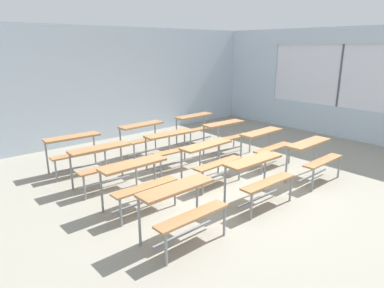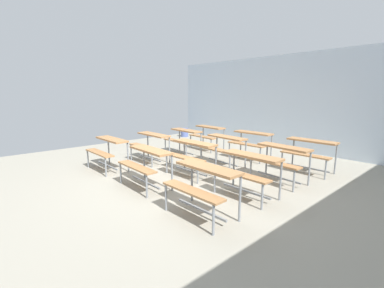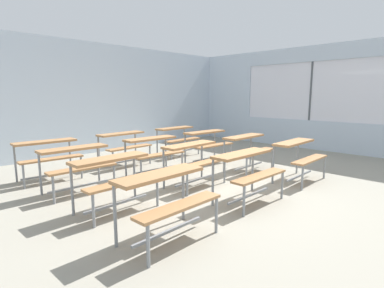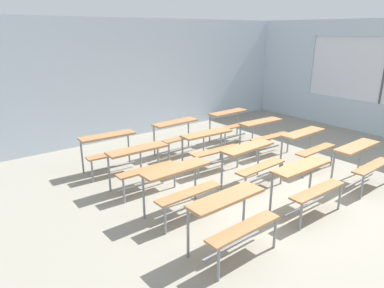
{
  "view_description": "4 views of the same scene",
  "coord_description": "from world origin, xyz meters",
  "px_view_note": "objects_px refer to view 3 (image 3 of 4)",
  "views": [
    {
      "loc": [
        -4.28,
        -4.01,
        2.51
      ],
      "look_at": [
        -0.14,
        0.8,
        0.66
      ],
      "focal_mm": 31.67,
      "sensor_mm": 36.0,
      "label": 1
    },
    {
      "loc": [
        4.12,
        -3.42,
        1.81
      ],
      "look_at": [
        -0.91,
        1.05,
        0.49
      ],
      "focal_mm": 24.49,
      "sensor_mm": 36.0,
      "label": 2
    },
    {
      "loc": [
        -3.8,
        -3.3,
        1.6
      ],
      "look_at": [
        0.38,
        0.85,
        0.63
      ],
      "focal_mm": 28.0,
      "sensor_mm": 36.0,
      "label": 3
    },
    {
      "loc": [
        -4.48,
        -3.56,
        2.72
      ],
      "look_at": [
        -0.78,
        1.18,
        0.72
      ],
      "focal_mm": 32.25,
      "sensor_mm": 36.0,
      "label": 4
    }
  ],
  "objects_px": {
    "desk_bench_r3c0": "(48,151)",
    "desk_bench_r3c2": "(178,134)",
    "desk_bench_r0c2": "(299,151)",
    "desk_bench_r1c0": "(115,171)",
    "desk_bench_r2c2": "(208,139)",
    "desk_bench_r2c1": "(154,147)",
    "desk_bench_r1c1": "(194,154)",
    "desk_bench_r2c0": "(77,159)",
    "desk_bench_r0c0": "(167,190)",
    "desk_bench_r1c2": "(248,144)",
    "desk_bench_r0c1": "(248,165)",
    "desk_bench_r3c1": "(124,141)"
  },
  "relations": [
    {
      "from": "desk_bench_r3c2",
      "to": "desk_bench_r2c0",
      "type": "bearing_deg",
      "value": -162.72
    },
    {
      "from": "desk_bench_r3c2",
      "to": "desk_bench_r0c2",
      "type": "bearing_deg",
      "value": -91.86
    },
    {
      "from": "desk_bench_r3c0",
      "to": "desk_bench_r3c2",
      "type": "xyz_separation_m",
      "value": [
        3.31,
        0.01,
        0.0
      ]
    },
    {
      "from": "desk_bench_r1c0",
      "to": "desk_bench_r3c1",
      "type": "bearing_deg",
      "value": 53.57
    },
    {
      "from": "desk_bench_r1c1",
      "to": "desk_bench_r3c2",
      "type": "xyz_separation_m",
      "value": [
        1.62,
        2.2,
        0.0
      ]
    },
    {
      "from": "desk_bench_r1c1",
      "to": "desk_bench_r3c0",
      "type": "height_order",
      "value": "same"
    },
    {
      "from": "desk_bench_r1c0",
      "to": "desk_bench_r2c1",
      "type": "distance_m",
      "value": 1.94
    },
    {
      "from": "desk_bench_r0c0",
      "to": "desk_bench_r3c2",
      "type": "height_order",
      "value": "same"
    },
    {
      "from": "desk_bench_r2c2",
      "to": "desk_bench_r3c2",
      "type": "relative_size",
      "value": 1.01
    },
    {
      "from": "desk_bench_r0c1",
      "to": "desk_bench_r3c0",
      "type": "distance_m",
      "value": 3.73
    },
    {
      "from": "desk_bench_r0c1",
      "to": "desk_bench_r3c2",
      "type": "bearing_deg",
      "value": 64.54
    },
    {
      "from": "desk_bench_r1c2",
      "to": "desk_bench_r3c0",
      "type": "bearing_deg",
      "value": 144.08
    },
    {
      "from": "desk_bench_r1c0",
      "to": "desk_bench_r3c2",
      "type": "xyz_separation_m",
      "value": [
        3.22,
        2.24,
        0.0
      ]
    },
    {
      "from": "desk_bench_r0c2",
      "to": "desk_bench_r1c1",
      "type": "distance_m",
      "value": 1.98
    },
    {
      "from": "desk_bench_r1c0",
      "to": "desk_bench_r1c2",
      "type": "height_order",
      "value": "same"
    },
    {
      "from": "desk_bench_r2c0",
      "to": "desk_bench_r3c0",
      "type": "height_order",
      "value": "same"
    },
    {
      "from": "desk_bench_r3c1",
      "to": "desk_bench_r2c1",
      "type": "bearing_deg",
      "value": -93.28
    },
    {
      "from": "desk_bench_r1c1",
      "to": "desk_bench_r3c2",
      "type": "relative_size",
      "value": 1.01
    },
    {
      "from": "desk_bench_r0c0",
      "to": "desk_bench_r2c0",
      "type": "xyz_separation_m",
      "value": [
        0.03,
        2.31,
        0.0
      ]
    },
    {
      "from": "desk_bench_r1c0",
      "to": "desk_bench_r3c2",
      "type": "distance_m",
      "value": 3.92
    },
    {
      "from": "desk_bench_r2c1",
      "to": "desk_bench_r3c0",
      "type": "relative_size",
      "value": 1.0
    },
    {
      "from": "desk_bench_r2c0",
      "to": "desk_bench_r1c0",
      "type": "bearing_deg",
      "value": -88.25
    },
    {
      "from": "desk_bench_r2c2",
      "to": "desk_bench_r2c1",
      "type": "bearing_deg",
      "value": -178.93
    },
    {
      "from": "desk_bench_r2c2",
      "to": "desk_bench_r3c0",
      "type": "bearing_deg",
      "value": 163.61
    },
    {
      "from": "desk_bench_r0c1",
      "to": "desk_bench_r3c2",
      "type": "relative_size",
      "value": 1.0
    },
    {
      "from": "desk_bench_r0c1",
      "to": "desk_bench_r2c0",
      "type": "relative_size",
      "value": 1.0
    },
    {
      "from": "desk_bench_r0c0",
      "to": "desk_bench_r3c1",
      "type": "bearing_deg",
      "value": 63.34
    },
    {
      "from": "desk_bench_r1c0",
      "to": "desk_bench_r1c1",
      "type": "height_order",
      "value": "same"
    },
    {
      "from": "desk_bench_r1c1",
      "to": "desk_bench_r1c2",
      "type": "distance_m",
      "value": 1.57
    },
    {
      "from": "desk_bench_r2c0",
      "to": "desk_bench_r2c1",
      "type": "bearing_deg",
      "value": 0.74
    },
    {
      "from": "desk_bench_r0c1",
      "to": "desk_bench_r2c1",
      "type": "relative_size",
      "value": 0.98
    },
    {
      "from": "desk_bench_r0c0",
      "to": "desk_bench_r2c0",
      "type": "height_order",
      "value": "same"
    },
    {
      "from": "desk_bench_r0c0",
      "to": "desk_bench_r2c2",
      "type": "bearing_deg",
      "value": 34.08
    },
    {
      "from": "desk_bench_r2c0",
      "to": "desk_bench_r2c2",
      "type": "relative_size",
      "value": 0.98
    },
    {
      "from": "desk_bench_r0c1",
      "to": "desk_bench_r2c2",
      "type": "distance_m",
      "value": 2.71
    },
    {
      "from": "desk_bench_r3c1",
      "to": "desk_bench_r2c2",
      "type": "bearing_deg",
      "value": -38.85
    },
    {
      "from": "desk_bench_r2c2",
      "to": "desk_bench_r3c0",
      "type": "relative_size",
      "value": 1.0
    },
    {
      "from": "desk_bench_r1c1",
      "to": "desk_bench_r0c1",
      "type": "bearing_deg",
      "value": -93.79
    },
    {
      "from": "desk_bench_r0c2",
      "to": "desk_bench_r1c1",
      "type": "xyz_separation_m",
      "value": [
        -1.59,
        1.18,
        0.0
      ]
    },
    {
      "from": "desk_bench_r0c1",
      "to": "desk_bench_r3c1",
      "type": "relative_size",
      "value": 0.98
    },
    {
      "from": "desk_bench_r0c2",
      "to": "desk_bench_r0c0",
      "type": "bearing_deg",
      "value": 179.07
    },
    {
      "from": "desk_bench_r0c0",
      "to": "desk_bench_r2c2",
      "type": "distance_m",
      "value": 3.91
    },
    {
      "from": "desk_bench_r0c1",
      "to": "desk_bench_r3c2",
      "type": "distance_m",
      "value": 3.73
    },
    {
      "from": "desk_bench_r1c2",
      "to": "desk_bench_r2c0",
      "type": "height_order",
      "value": "same"
    },
    {
      "from": "desk_bench_r2c0",
      "to": "desk_bench_r1c2",
      "type": "bearing_deg",
      "value": -19.37
    },
    {
      "from": "desk_bench_r1c2",
      "to": "desk_bench_r3c0",
      "type": "height_order",
      "value": "same"
    },
    {
      "from": "desk_bench_r0c2",
      "to": "desk_bench_r2c1",
      "type": "xyz_separation_m",
      "value": [
        -1.62,
        2.29,
        0.0
      ]
    },
    {
      "from": "desk_bench_r1c2",
      "to": "desk_bench_r3c0",
      "type": "distance_m",
      "value": 3.97
    },
    {
      "from": "desk_bench_r0c2",
      "to": "desk_bench_r1c2",
      "type": "height_order",
      "value": "same"
    },
    {
      "from": "desk_bench_r1c0",
      "to": "desk_bench_r1c2",
      "type": "xyz_separation_m",
      "value": [
        3.17,
        -0.03,
        0.0
      ]
    }
  ]
}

